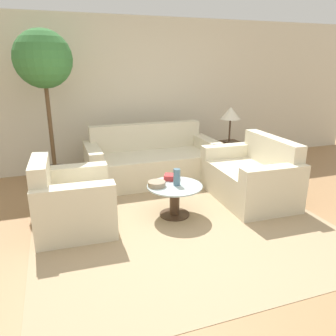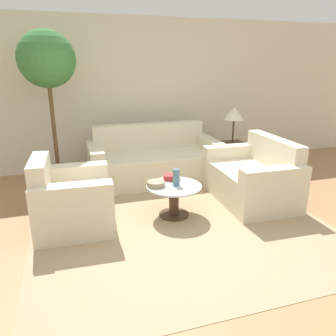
{
  "view_description": "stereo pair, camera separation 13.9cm",
  "coord_description": "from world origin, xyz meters",
  "px_view_note": "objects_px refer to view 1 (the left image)",
  "views": [
    {
      "loc": [
        -1.2,
        -2.83,
        1.83
      ],
      "look_at": [
        0.12,
        0.94,
        0.55
      ],
      "focal_mm": 35.0,
      "sensor_mm": 36.0,
      "label": 1
    },
    {
      "loc": [
        -1.06,
        -2.87,
        1.83
      ],
      "look_at": [
        0.12,
        0.94,
        0.55
      ],
      "focal_mm": 35.0,
      "sensor_mm": 36.0,
      "label": 2
    }
  ],
  "objects_px": {
    "table_lamp": "(231,114)",
    "potted_plant": "(44,68)",
    "sofa_main": "(151,162)",
    "bowl": "(157,184)",
    "loveseat": "(252,178)",
    "armchair": "(69,204)",
    "vase": "(177,177)",
    "book_stack": "(172,177)",
    "coffee_table": "(175,196)"
  },
  "relations": [
    {
      "from": "table_lamp",
      "to": "potted_plant",
      "type": "height_order",
      "value": "potted_plant"
    },
    {
      "from": "sofa_main",
      "to": "potted_plant",
      "type": "relative_size",
      "value": 0.9
    },
    {
      "from": "sofa_main",
      "to": "bowl",
      "type": "bearing_deg",
      "value": -103.6
    },
    {
      "from": "table_lamp",
      "to": "potted_plant",
      "type": "xyz_separation_m",
      "value": [
        -2.88,
        0.22,
        0.76
      ]
    },
    {
      "from": "table_lamp",
      "to": "loveseat",
      "type": "bearing_deg",
      "value": -103.03
    },
    {
      "from": "sofa_main",
      "to": "armchair",
      "type": "height_order",
      "value": "sofa_main"
    },
    {
      "from": "vase",
      "to": "book_stack",
      "type": "xyz_separation_m",
      "value": [
        0.01,
        0.21,
        -0.07
      ]
    },
    {
      "from": "table_lamp",
      "to": "bowl",
      "type": "height_order",
      "value": "table_lamp"
    },
    {
      "from": "coffee_table",
      "to": "vase",
      "type": "bearing_deg",
      "value": 2.32
    },
    {
      "from": "coffee_table",
      "to": "bowl",
      "type": "xyz_separation_m",
      "value": [
        -0.22,
        0.04,
        0.17
      ]
    },
    {
      "from": "coffee_table",
      "to": "vase",
      "type": "xyz_separation_m",
      "value": [
        0.03,
        0.0,
        0.24
      ]
    },
    {
      "from": "loveseat",
      "to": "potted_plant",
      "type": "relative_size",
      "value": 0.61
    },
    {
      "from": "armchair",
      "to": "sofa_main",
      "type": "bearing_deg",
      "value": -43.85
    },
    {
      "from": "armchair",
      "to": "bowl",
      "type": "xyz_separation_m",
      "value": [
        1.03,
        -0.04,
        0.13
      ]
    },
    {
      "from": "bowl",
      "to": "loveseat",
      "type": "bearing_deg",
      "value": 5.27
    },
    {
      "from": "loveseat",
      "to": "vase",
      "type": "xyz_separation_m",
      "value": [
        -1.2,
        -0.18,
        0.21
      ]
    },
    {
      "from": "potted_plant",
      "to": "vase",
      "type": "height_order",
      "value": "potted_plant"
    },
    {
      "from": "armchair",
      "to": "loveseat",
      "type": "xyz_separation_m",
      "value": [
        2.48,
        0.09,
        -0.0
      ]
    },
    {
      "from": "table_lamp",
      "to": "vase",
      "type": "xyz_separation_m",
      "value": [
        -1.48,
        -1.35,
        -0.51
      ]
    },
    {
      "from": "table_lamp",
      "to": "potted_plant",
      "type": "distance_m",
      "value": 2.99
    },
    {
      "from": "loveseat",
      "to": "table_lamp",
      "type": "relative_size",
      "value": 2.29
    },
    {
      "from": "loveseat",
      "to": "potted_plant",
      "type": "bearing_deg",
      "value": -116.19
    },
    {
      "from": "sofa_main",
      "to": "table_lamp",
      "type": "bearing_deg",
      "value": -1.71
    },
    {
      "from": "coffee_table",
      "to": "potted_plant",
      "type": "height_order",
      "value": "potted_plant"
    },
    {
      "from": "vase",
      "to": "armchair",
      "type": "bearing_deg",
      "value": 176.32
    },
    {
      "from": "sofa_main",
      "to": "coffee_table",
      "type": "relative_size",
      "value": 3.01
    },
    {
      "from": "vase",
      "to": "loveseat",
      "type": "bearing_deg",
      "value": 8.31
    },
    {
      "from": "sofa_main",
      "to": "vase",
      "type": "relative_size",
      "value": 9.92
    },
    {
      "from": "sofa_main",
      "to": "book_stack",
      "type": "xyz_separation_m",
      "value": [
        -0.07,
        -1.18,
        0.14
      ]
    },
    {
      "from": "sofa_main",
      "to": "potted_plant",
      "type": "bearing_deg",
      "value": 173.3
    },
    {
      "from": "sofa_main",
      "to": "table_lamp",
      "type": "distance_m",
      "value": 1.57
    },
    {
      "from": "loveseat",
      "to": "potted_plant",
      "type": "xyz_separation_m",
      "value": [
        -2.61,
        1.39,
        1.48
      ]
    },
    {
      "from": "bowl",
      "to": "coffee_table",
      "type": "bearing_deg",
      "value": -11.21
    },
    {
      "from": "vase",
      "to": "bowl",
      "type": "distance_m",
      "value": 0.26
    },
    {
      "from": "armchair",
      "to": "bowl",
      "type": "relative_size",
      "value": 4.37
    },
    {
      "from": "sofa_main",
      "to": "book_stack",
      "type": "bearing_deg",
      "value": -93.42
    },
    {
      "from": "sofa_main",
      "to": "book_stack",
      "type": "relative_size",
      "value": 8.65
    },
    {
      "from": "armchair",
      "to": "vase",
      "type": "distance_m",
      "value": 1.3
    },
    {
      "from": "coffee_table",
      "to": "vase",
      "type": "relative_size",
      "value": 3.3
    },
    {
      "from": "book_stack",
      "to": "bowl",
      "type": "bearing_deg",
      "value": -120.53
    },
    {
      "from": "table_lamp",
      "to": "potted_plant",
      "type": "bearing_deg",
      "value": 175.71
    },
    {
      "from": "book_stack",
      "to": "loveseat",
      "type": "bearing_deg",
      "value": 24.47
    },
    {
      "from": "vase",
      "to": "bowl",
      "type": "height_order",
      "value": "vase"
    },
    {
      "from": "sofa_main",
      "to": "book_stack",
      "type": "distance_m",
      "value": 1.19
    },
    {
      "from": "armchair",
      "to": "book_stack",
      "type": "distance_m",
      "value": 1.3
    },
    {
      "from": "coffee_table",
      "to": "book_stack",
      "type": "height_order",
      "value": "book_stack"
    },
    {
      "from": "sofa_main",
      "to": "coffee_table",
      "type": "xyz_separation_m",
      "value": [
        -0.11,
        -1.39,
        -0.03
      ]
    },
    {
      "from": "coffee_table",
      "to": "vase",
      "type": "distance_m",
      "value": 0.25
    },
    {
      "from": "armchair",
      "to": "bowl",
      "type": "bearing_deg",
      "value": -90.0
    },
    {
      "from": "sofa_main",
      "to": "vase",
      "type": "height_order",
      "value": "sofa_main"
    }
  ]
}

